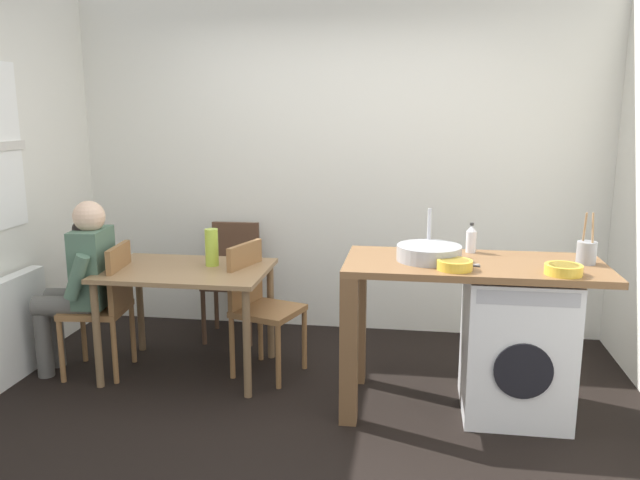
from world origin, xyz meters
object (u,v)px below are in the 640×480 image
Objects in this scene: chair_opposite at (259,301)px; mixing_bowl at (455,264)px; utensil_crock at (586,252)px; vase at (212,247)px; chair_spare_by_wall at (234,273)px; chair_person_seat at (106,302)px; washing_machine at (516,344)px; seated_person at (81,278)px; dining_table at (187,282)px; bottle_tall_green at (471,239)px; colander at (564,269)px.

chair_opposite is 1.45m from mixing_bowl.
utensil_crock reaches higher than vase.
chair_spare_by_wall is at bearing 142.69° from mixing_bowl.
chair_spare_by_wall is (0.64, 0.87, 0.00)m from chair_person_seat.
seated_person is at bearing 176.53° from washing_machine.
dining_table is 3.67× the size of utensil_crock.
bottle_tall_green reaches higher than colander.
chair_spare_by_wall is at bearing 82.84° from dining_table.
bottle_tall_green is 0.73× the size of vase.
bottle_tall_green reaches higher than washing_machine.
washing_machine is (2.13, -0.28, -0.21)m from dining_table.
utensil_crock is (0.63, -0.20, -0.01)m from bottle_tall_green.
chair_opposite is at bearing -4.67° from vase.
chair_spare_by_wall is 1.05× the size of washing_machine.
colander is 2.25m from vase.
utensil_crock is 1.17× the size of vase.
chair_person_seat reaches higher than dining_table.
dining_table is 4.31× the size of vase.
dining_table is 0.50m from chair_opposite.
mixing_bowl is (-0.12, -0.45, -0.05)m from bottle_tall_green.
chair_opposite is at bearing 175.96° from bottle_tall_green.
seated_person is at bearing -178.12° from bottle_tall_green.
bottle_tall_green is 0.66m from utensil_crock.
washing_machine is at bearing -99.92° from chair_person_seat.
utensil_crock is at bearing 8.10° from washing_machine.
utensil_crock reaches higher than seated_person.
chair_opposite is 1.47m from bottle_tall_green.
dining_table is 2.53m from utensil_crock.
seated_person is at bearing 90.00° from chair_person_seat.
seated_person is 6.46× the size of bottle_tall_green.
chair_opposite is 1.69m from washing_machine.
chair_opposite is at bearing 156.39° from mixing_bowl.
dining_table is at bearing 164.64° from mixing_bowl.
chair_person_seat is 1.08m from chair_spare_by_wall.
bottle_tall_green is at bearing -94.28° from chair_person_seat.
mixing_bowl is at bearing -152.91° from washing_machine.
vase reaches higher than mixing_bowl.
vase is at bearing -80.44° from chair_person_seat.
colander reaches higher than chair_person_seat.
utensil_crock is (2.02, -0.30, 0.48)m from chair_opposite.
mixing_bowl reaches higher than chair_person_seat.
dining_table is 1.90m from bottle_tall_green.
washing_machine is 4.63× the size of bottle_tall_green.
seated_person is at bearing -63.17° from chair_opposite.
bottle_tall_green is 0.66m from colander.
vase is (0.86, 0.21, 0.20)m from seated_person.
chair_person_seat is 4.50× the size of colander.
mixing_bowl is 0.99× the size of colander.
mixing_bowl is 1.69m from vase.
dining_table is 1.22× the size of chair_person_seat.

